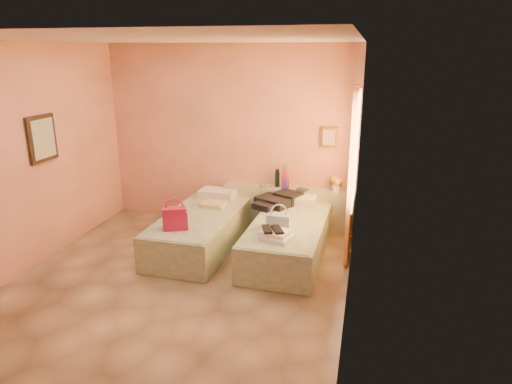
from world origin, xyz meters
TOP-DOWN VIEW (x-y plane):
  - ground at (0.00, 0.00)m, footprint 4.50×4.50m
  - room_walls at (0.21, 0.57)m, footprint 4.02×4.51m
  - headboard_ledge at (0.98, 2.10)m, footprint 2.05×0.30m
  - bed_left at (-0.09, 1.05)m, footprint 0.95×2.02m
  - bed_right at (1.16, 1.05)m, footprint 0.95×2.02m
  - water_bottle at (0.79, 2.14)m, footprint 0.09×0.09m
  - rainbow_box at (0.94, 2.03)m, footprint 0.10×0.10m
  - small_dish at (0.59, 2.05)m, footprint 0.17×0.17m
  - green_book at (1.21, 2.02)m, footprint 0.20×0.17m
  - flower_vase at (1.70, 2.08)m, footprint 0.22×0.22m
  - magenta_handbag at (-0.20, 0.45)m, footprint 0.36×0.29m
  - khaki_garment at (-0.01, 1.41)m, footprint 0.36×0.30m
  - clothes_pile at (0.88, 1.66)m, footprint 0.68×0.68m
  - blue_handbag at (1.08, 0.77)m, footprint 0.29×0.13m
  - towel_stack at (1.13, 0.43)m, footprint 0.42×0.39m
  - sandal_pair at (1.07, 0.44)m, footprint 0.28×0.32m

SIDE VIEW (x-z plane):
  - ground at x=0.00m, z-range 0.00..0.00m
  - bed_left at x=-0.09m, z-range 0.00..0.50m
  - bed_right at x=1.16m, z-range 0.00..0.50m
  - headboard_ledge at x=0.98m, z-range 0.00..0.65m
  - khaki_garment at x=-0.01m, z-range 0.50..0.56m
  - towel_stack at x=1.13m, z-range 0.50..0.60m
  - clothes_pile at x=0.88m, z-range 0.50..0.66m
  - blue_handbag at x=1.08m, z-range 0.50..0.69m
  - sandal_pair at x=1.07m, z-range 0.60..0.63m
  - magenta_handbag at x=-0.20m, z-range 0.50..0.79m
  - green_book at x=1.21m, z-range 0.65..0.68m
  - small_dish at x=0.59m, z-range 0.65..0.68m
  - water_bottle at x=0.79m, z-range 0.65..0.91m
  - flower_vase at x=1.70m, z-range 0.65..0.93m
  - rainbow_box at x=0.94m, z-range 0.65..1.04m
  - room_walls at x=0.21m, z-range 0.38..3.19m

